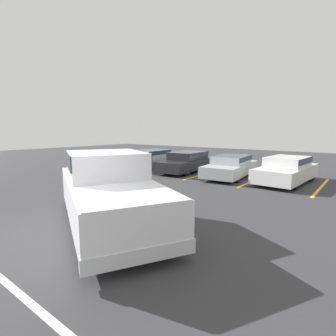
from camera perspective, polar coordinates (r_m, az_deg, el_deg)
ground_plane at (r=6.97m, az=-19.82°, el=-13.34°), size 60.00×60.00×0.00m
stall_stripe_a at (r=18.73m, az=-7.29°, el=0.52°), size 0.12×4.67×0.01m
stall_stripe_b at (r=16.83m, az=-0.30°, el=-0.28°), size 0.12×4.67×0.01m
stall_stripe_c at (r=15.24m, az=8.31°, el=-1.27°), size 0.12×4.67×0.01m
stall_stripe_d at (r=14.07m, az=18.62°, el=-2.41°), size 0.12×4.67×0.01m
stall_stripe_e at (r=13.44m, az=30.35°, el=-3.61°), size 0.12×4.67×0.01m
pickup_truck at (r=7.05m, az=-12.70°, el=-4.73°), size 5.79×4.39×1.93m
parked_sedan_a at (r=17.57m, az=-3.84°, el=2.12°), size 1.90×4.48×1.18m
parked_sedan_b at (r=15.92m, az=4.25°, el=1.54°), size 1.97×4.64×1.21m
parked_sedan_c at (r=14.42m, az=13.52°, el=0.50°), size 2.17×4.56×1.15m
parked_sedan_d at (r=13.70m, az=24.42°, el=-0.22°), size 2.09×4.46×1.25m
traffic_cone at (r=11.96m, az=-12.64°, el=-2.92°), size 0.47×0.47×0.50m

